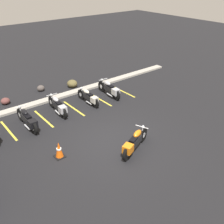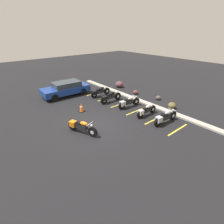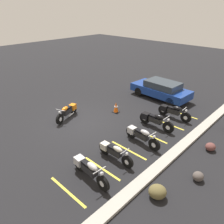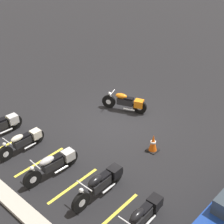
{
  "view_description": "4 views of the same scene",
  "coord_description": "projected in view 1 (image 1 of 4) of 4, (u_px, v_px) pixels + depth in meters",
  "views": [
    {
      "loc": [
        -5.89,
        -7.18,
        6.61
      ],
      "look_at": [
        0.96,
        1.36,
        0.62
      ],
      "focal_mm": 42.0,
      "sensor_mm": 36.0,
      "label": 1
    },
    {
      "loc": [
        8.35,
        -5.28,
        5.71
      ],
      "look_at": [
        0.33,
        1.45,
        0.68
      ],
      "focal_mm": 28.0,
      "sensor_mm": 36.0,
      "label": 2
    },
    {
      "loc": [
        7.02,
        9.15,
        6.24
      ],
      "look_at": [
        -0.97,
        1.57,
        0.79
      ],
      "focal_mm": 35.0,
      "sensor_mm": 36.0,
      "label": 3
    },
    {
      "loc": [
        -7.32,
        8.56,
        7.24
      ],
      "look_at": [
        -0.53,
        0.94,
        1.1
      ],
      "focal_mm": 50.0,
      "sensor_mm": 36.0,
      "label": 4
    }
  ],
  "objects": [
    {
      "name": "landscape_rock_0",
      "position": [
        5.0,
        101.0,
        14.5
      ],
      "size": [
        0.54,
        0.51,
        0.37
      ],
      "primitive_type": "ellipsoid",
      "rotation": [
        0.0,
        0.0,
        3.02
      ],
      "color": "brown",
      "rests_on": "ground"
    },
    {
      "name": "parked_bike_3",
      "position": [
        89.0,
        97.0,
        14.43
      ],
      "size": [
        0.55,
        1.96,
        0.77
      ],
      "rotation": [
        0.0,
        0.0,
        1.57
      ],
      "color": "black",
      "rests_on": "ground"
    },
    {
      "name": "stall_line_3",
      "position": [
        74.0,
        108.0,
        14.13
      ],
      "size": [
        0.1,
        2.1,
        0.0
      ],
      "primitive_type": "cube",
      "color": "gold",
      "rests_on": "ground"
    },
    {
      "name": "landscape_rock_1",
      "position": [
        72.0,
        84.0,
        16.55
      ],
      "size": [
        0.87,
        0.88,
        0.49
      ],
      "primitive_type": "ellipsoid",
      "rotation": [
        0.0,
        0.0,
        2.22
      ],
      "color": "brown",
      "rests_on": "ground"
    },
    {
      "name": "concrete_curb",
      "position": [
        53.0,
        98.0,
        15.11
      ],
      "size": [
        18.0,
        0.5,
        0.12
      ],
      "primitive_type": "cube",
      "color": "#A8A399",
      "rests_on": "ground"
    },
    {
      "name": "stall_line_1",
      "position": [
        9.0,
        131.0,
        12.19
      ],
      "size": [
        0.1,
        2.1,
        0.0
      ],
      "primitive_type": "cube",
      "color": "gold",
      "rests_on": "ground"
    },
    {
      "name": "parked_bike_2",
      "position": [
        58.0,
        106.0,
        13.45
      ],
      "size": [
        0.59,
        2.11,
        0.83
      ],
      "rotation": [
        0.0,
        0.0,
        1.5
      ],
      "color": "black",
      "rests_on": "ground"
    },
    {
      "name": "stall_line_2",
      "position": [
        44.0,
        119.0,
        13.16
      ],
      "size": [
        0.1,
        2.1,
        0.0
      ],
      "primitive_type": "cube",
      "color": "gold",
      "rests_on": "ground"
    },
    {
      "name": "stall_line_4",
      "position": [
        100.0,
        99.0,
        15.1
      ],
      "size": [
        0.1,
        2.1,
        0.0
      ],
      "primitive_type": "cube",
      "color": "gold",
      "rests_on": "ground"
    },
    {
      "name": "landscape_rock_3",
      "position": [
        41.0,
        88.0,
        16.06
      ],
      "size": [
        0.47,
        0.44,
        0.37
      ],
      "primitive_type": "ellipsoid",
      "rotation": [
        0.0,
        0.0,
        1.51
      ],
      "color": "#4F4743",
      "rests_on": "ground"
    },
    {
      "name": "motorcycle_orange_featured",
      "position": [
        134.0,
        142.0,
        10.62
      ],
      "size": [
        2.0,
        0.96,
        0.83
      ],
      "rotation": [
        0.0,
        0.0,
        0.37
      ],
      "color": "black",
      "rests_on": "ground"
    },
    {
      "name": "stall_line_5",
      "position": [
        123.0,
        92.0,
        16.07
      ],
      "size": [
        0.1,
        2.1,
        0.0
      ],
      "primitive_type": "cube",
      "color": "gold",
      "rests_on": "ground"
    },
    {
      "name": "parked_bike_1",
      "position": [
        27.0,
        119.0,
        12.19
      ],
      "size": [
        0.61,
        2.18,
        0.86
      ],
      "rotation": [
        0.0,
        0.0,
        1.57
      ],
      "color": "black",
      "rests_on": "ground"
    },
    {
      "name": "traffic_cone",
      "position": [
        59.0,
        150.0,
        10.34
      ],
      "size": [
        0.4,
        0.4,
        0.7
      ],
      "color": "black",
      "rests_on": "ground"
    },
    {
      "name": "parked_bike_4",
      "position": [
        110.0,
        89.0,
        15.3
      ],
      "size": [
        0.61,
        2.16,
        0.85
      ],
      "rotation": [
        0.0,
        0.0,
        1.5
      ],
      "color": "black",
      "rests_on": "ground"
    },
    {
      "name": "ground",
      "position": [
        114.0,
        143.0,
        11.32
      ],
      "size": [
        60.0,
        60.0,
        0.0
      ],
      "primitive_type": "plane",
      "color": "black"
    }
  ]
}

